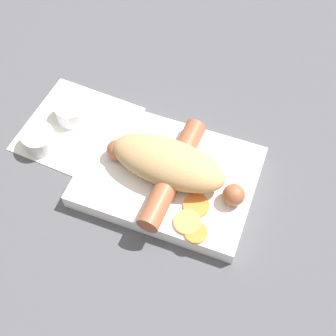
{
  "coord_description": "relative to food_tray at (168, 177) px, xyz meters",
  "views": [
    {
      "loc": [
        0.11,
        -0.3,
        0.55
      ],
      "look_at": [
        0.0,
        0.0,
        0.03
      ],
      "focal_mm": 50.0,
      "sensor_mm": 36.0,
      "label": 1
    }
  ],
  "objects": [
    {
      "name": "ground_plane",
      "position": [
        0.0,
        0.0,
        -0.01
      ],
      "size": [
        3.0,
        3.0,
        0.0
      ],
      "primitive_type": "plane",
      "color": "#4C4C51"
    },
    {
      "name": "food_tray",
      "position": [
        0.0,
        0.0,
        0.0
      ],
      "size": [
        0.23,
        0.17,
        0.02
      ],
      "color": "white",
      "rests_on": "ground_plane"
    },
    {
      "name": "bread_roll",
      "position": [
        0.0,
        -0.0,
        0.04
      ],
      "size": [
        0.16,
        0.07,
        0.05
      ],
      "color": "tan",
      "rests_on": "food_tray"
    },
    {
      "name": "sausage",
      "position": [
        0.01,
        -0.01,
        0.03
      ],
      "size": [
        0.19,
        0.17,
        0.03
      ],
      "color": "#9E5638",
      "rests_on": "food_tray"
    },
    {
      "name": "pickled_veggies",
      "position": [
        0.05,
        -0.05,
        0.01
      ],
      "size": [
        0.05,
        0.08,
        0.0
      ],
      "color": "orange",
      "rests_on": "food_tray"
    },
    {
      "name": "napkin",
      "position": [
        -0.16,
        0.04,
        -0.01
      ],
      "size": [
        0.16,
        0.16,
        0.0
      ],
      "color": "white",
      "rests_on": "ground_plane"
    },
    {
      "name": "condiment_cup_near",
      "position": [
        -0.17,
        0.05,
        0.0
      ],
      "size": [
        0.05,
        0.05,
        0.03
      ],
      "color": "white",
      "rests_on": "ground_plane"
    },
    {
      "name": "condiment_cup_far",
      "position": [
        -0.19,
        -0.01,
        0.0
      ],
      "size": [
        0.05,
        0.05,
        0.03
      ],
      "color": "white",
      "rests_on": "ground_plane"
    }
  ]
}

